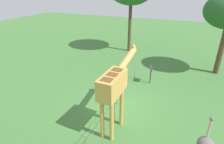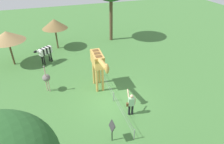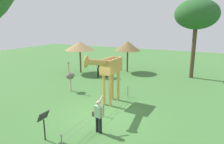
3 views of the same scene
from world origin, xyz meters
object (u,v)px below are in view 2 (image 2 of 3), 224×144
object	(u,v)px
shade_hut_near	(54,24)
zebra	(45,52)
ostrich	(46,78)
shade_hut_far	(7,36)
info_sign	(112,128)
visitor	(131,103)
giraffe	(98,63)

from	to	relation	value
shade_hut_near	zebra	bearing A→B (deg)	-22.78
zebra	shade_hut_near	xyz separation A→B (m)	(-3.16, 1.33, 1.53)
ostrich	shade_hut_far	world-z (taller)	shade_hut_far
info_sign	visitor	bearing A→B (deg)	131.82
zebra	shade_hut_near	bearing A→B (deg)	157.22
info_sign	zebra	bearing A→B (deg)	-164.06
giraffe	zebra	bearing A→B (deg)	-146.75
shade_hut_far	giraffe	bearing A→B (deg)	45.99
zebra	ostrich	xyz separation A→B (m)	(4.55, -0.09, 0.01)
visitor	ostrich	world-z (taller)	ostrich
visitor	shade_hut_near	bearing A→B (deg)	-163.98
visitor	zebra	xyz separation A→B (m)	(-8.83, -4.76, 0.26)
zebra	ostrich	size ratio (longest dim) A/B	0.74
ostrich	info_sign	xyz separation A→B (m)	(5.87, 3.07, -0.23)
zebra	info_sign	world-z (taller)	zebra
zebra	shade_hut_near	world-z (taller)	shade_hut_near
shade_hut_near	shade_hut_far	world-z (taller)	shade_hut_far
ostrich	zebra	bearing A→B (deg)	178.81
visitor	shade_hut_far	world-z (taller)	shade_hut_far
giraffe	shade_hut_near	bearing A→B (deg)	-165.25
shade_hut_far	info_sign	size ratio (longest dim) A/B	2.43
zebra	shade_hut_far	bearing A→B (deg)	-104.78
visitor	shade_hut_near	size ratio (longest dim) A/B	0.53
ostrich	shade_hut_near	world-z (taller)	shade_hut_near
visitor	info_sign	bearing A→B (deg)	-48.18
ostrich	shade_hut_near	xyz separation A→B (m)	(-7.71, 1.42, 1.52)
giraffe	visitor	bearing A→B (deg)	19.23
giraffe	shade_hut_near	xyz separation A→B (m)	(-8.65, -2.28, 0.42)
zebra	shade_hut_far	xyz separation A→B (m)	(-0.76, -2.87, 1.59)
shade_hut_near	info_sign	distance (m)	13.79
visitor	ostrich	xyz separation A→B (m)	(-4.27, -4.86, 0.27)
giraffe	visitor	size ratio (longest dim) A/B	2.19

